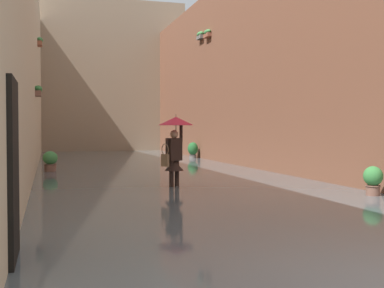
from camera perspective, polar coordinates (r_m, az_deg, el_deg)
The scene contains 9 objects.
ground_plane at distance 18.88m, azimuth -5.51°, elevation -3.14°, with size 74.55×74.55×0.00m, color gray.
flood_water at distance 18.88m, azimuth -5.51°, elevation -2.98°, with size 8.71×35.82×0.11m, color #515B60.
building_facade_left at distance 20.44m, azimuth 8.11°, elevation 8.82°, with size 2.04×33.82×8.26m.
building_facade_right at distance 18.71m, azimuth -20.54°, elevation 10.00°, with size 2.04×33.82×8.66m.
building_facade_far at distance 34.65m, azimuth -10.51°, elevation 7.69°, with size 11.51×1.80×10.39m, color gray.
person_wading at distance 12.83m, azimuth -2.00°, elevation 0.62°, with size 0.94×0.94×2.00m.
potted_plant_far_right at distance 18.12m, azimuth -16.14°, elevation -1.98°, with size 0.52×0.52×0.82m.
potted_plant_near_left at distance 11.86m, azimuth 20.28°, elevation -4.01°, with size 0.43×0.43×0.77m.
potted_plant_far_left at distance 25.24m, azimuth 0.10°, elevation -0.71°, with size 0.54×0.54×0.92m.
Camera 1 is at (3.54, 3.56, 1.63)m, focal length 45.92 mm.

